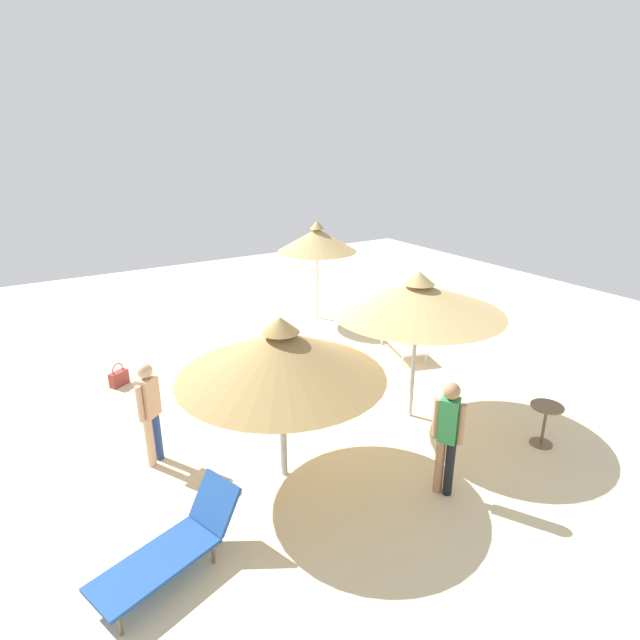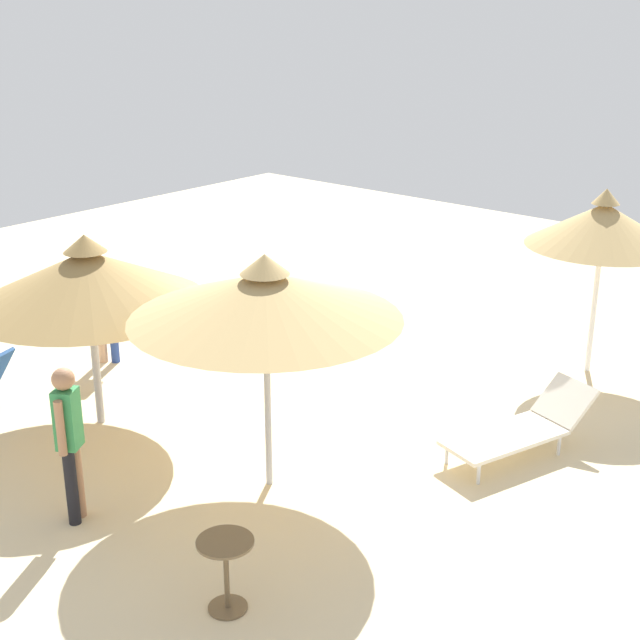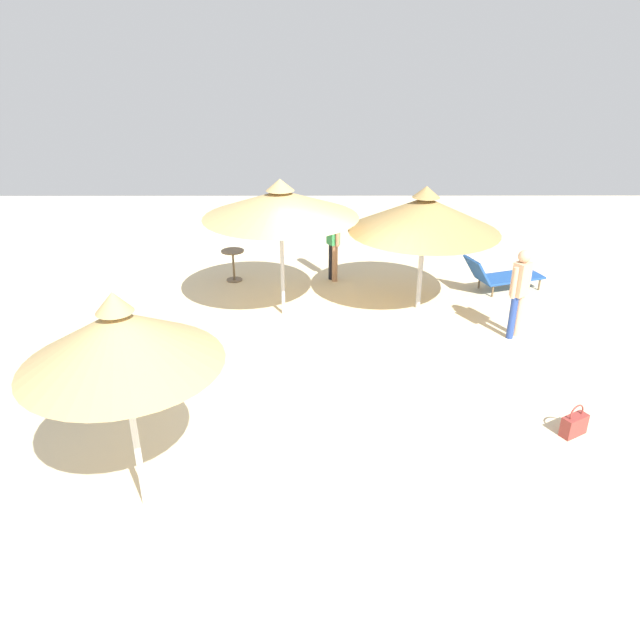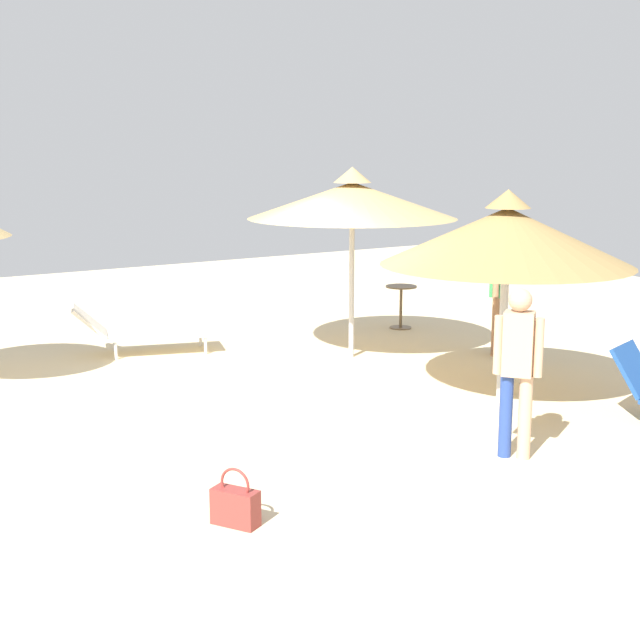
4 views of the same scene
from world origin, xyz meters
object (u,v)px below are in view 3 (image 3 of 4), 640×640
Objects in this scene: person_standing_far_left at (520,288)px; parasol_umbrella_edge at (119,338)px; handbag at (574,424)px; person_standing_near_left at (333,238)px; lounge_chair_back at (162,358)px; side_table_round at (233,260)px; parasol_umbrella_center at (281,204)px; parasol_umbrella_near_right at (425,214)px; lounge_chair_far_right at (501,275)px.

parasol_umbrella_edge is at bearing -52.24° from person_standing_far_left.
person_standing_far_left reaches higher than handbag.
lounge_chair_back is at bearing -33.40° from person_standing_near_left.
side_table_round is (0.01, -2.29, -0.51)m from person_standing_near_left.
parasol_umbrella_edge is 5.64m from parasol_umbrella_center.
side_table_round is at bearing -111.37° from parasol_umbrella_near_right.
parasol_umbrella_center is 6.30m from handbag.
parasol_umbrella_near_right is at bearing -130.18° from person_standing_far_left.
lounge_chair_far_right is at bearing 175.37° from handbag.
parasol_umbrella_near_right is 1.00× the size of parasol_umbrella_center.
person_standing_near_left is 3.58× the size of handbag.
lounge_chair_far_right is at bearing 79.91° from person_standing_near_left.
parasol_umbrella_center is (0.29, -2.78, 0.29)m from parasol_umbrella_near_right.
person_standing_near_left reaches higher than handbag.
parasol_umbrella_near_right is 1.75× the size of person_standing_far_left.
parasol_umbrella_edge is 1.62× the size of person_standing_far_left.
person_standing_far_left reaches higher than lounge_chair_back.
parasol_umbrella_near_right is at bearing -160.95° from handbag.
parasol_umbrella_edge is 7.83m from person_standing_near_left.
lounge_chair_far_right is at bearing 115.48° from parasol_umbrella_near_right.
parasol_umbrella_edge is at bearing -14.00° from parasol_umbrella_center.
person_standing_near_left is (-1.58, -1.73, -0.98)m from parasol_umbrella_near_right.
parasol_umbrella_near_right is at bearing -64.52° from lounge_chair_far_right.
lounge_chair_back is at bearing -104.55° from handbag.
lounge_chair_back is 4.31× the size of handbag.
side_table_round is (-1.87, -1.24, -1.78)m from parasol_umbrella_center.
side_table_round is at bearing 172.18° from lounge_chair_back.
parasol_umbrella_near_right reaches higher than lounge_chair_far_right.
lounge_chair_back is 6.40m from person_standing_far_left.
parasol_umbrella_near_right is at bearing 47.56° from person_standing_near_left.
lounge_chair_far_right is 2.37m from person_standing_far_left.
handbag is (4.39, 1.52, -1.82)m from parasol_umbrella_near_right.
handbag is 8.15m from side_table_round.
person_standing_near_left is 2.35m from side_table_round.
person_standing_near_left is at bearing 161.83° from parasol_umbrella_edge.
parasol_umbrella_edge is 7.55m from side_table_round.
parasol_umbrella_near_right is 7.10m from parasol_umbrella_edge.
lounge_chair_back is 1.11× the size of lounge_chair_far_right.
lounge_chair_far_right is 3.87× the size of handbag.
lounge_chair_far_right is 6.01m from side_table_round.
side_table_round is at bearing -117.43° from person_standing_far_left.
parasol_umbrella_center is 4.11× the size of side_table_round.
person_standing_near_left reaches higher than lounge_chair_far_right.
handbag is at bearing 19.05° from parasol_umbrella_near_right.
lounge_chair_far_right reaches higher than handbag.
parasol_umbrella_center is 1.69× the size of person_standing_near_left.
person_standing_far_left is 4.41m from person_standing_near_left.
lounge_chair_back is at bearing -7.82° from side_table_round.
person_standing_near_left is (-0.65, -3.68, 0.64)m from lounge_chair_far_right.
lounge_chair_far_right is 1.08× the size of person_standing_near_left.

